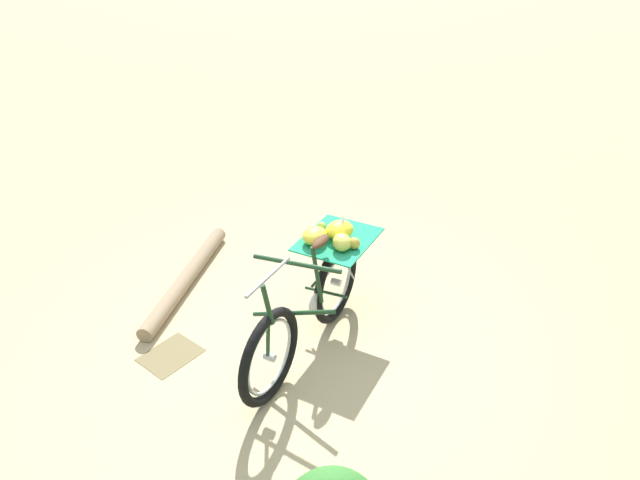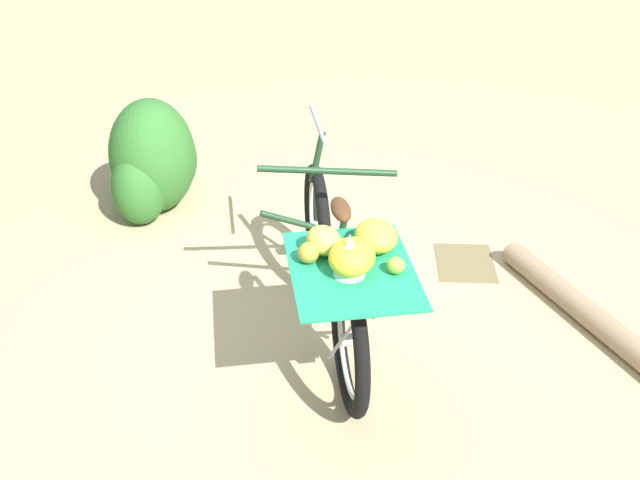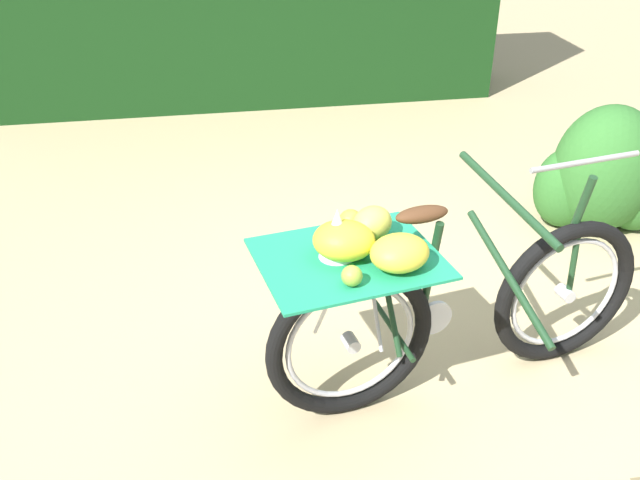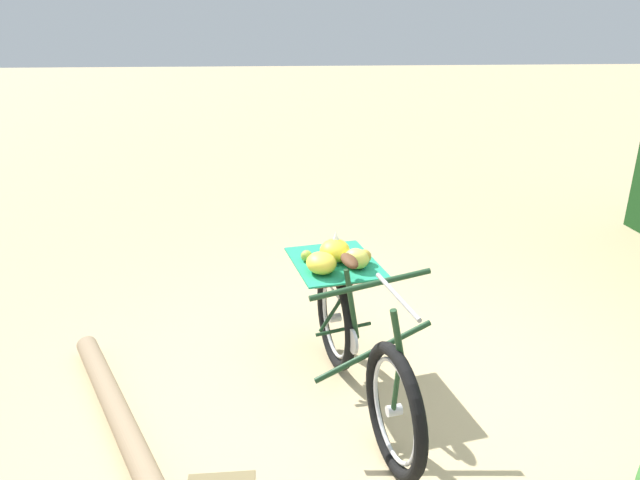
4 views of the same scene
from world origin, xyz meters
The scene contains 4 objects.
ground_plane centered at (0.00, 0.00, 0.00)m, with size 60.00×60.00×0.00m, color tan.
bicycle centered at (0.14, 0.18, 0.50)m, with size 1.80×0.82×1.03m.
fallen_log centered at (0.04, 1.66, 0.07)m, with size 0.14×0.14×1.74m, color #937A5B.
leaf_litter_patch centered at (-0.70, 0.98, 0.00)m, with size 0.44×0.36×0.01m, color olive.
Camera 1 is at (-2.63, -2.12, 3.08)m, focal length 31.75 mm.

